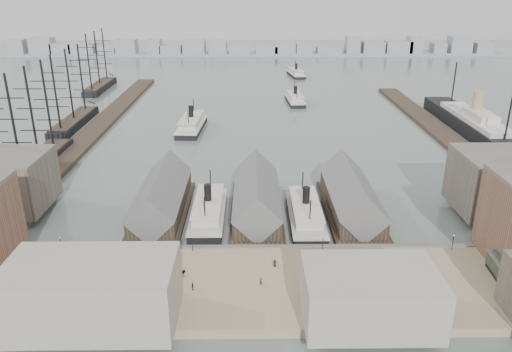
{
  "coord_description": "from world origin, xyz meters",
  "views": [
    {
      "loc": [
        -1.38,
        -107.76,
        60.16
      ],
      "look_at": [
        0.0,
        30.0,
        6.0
      ],
      "focal_mm": 35.0,
      "sensor_mm": 36.0,
      "label": 1
    }
  ],
  "objects_px": {
    "ocean_steamer": "(474,125)",
    "horse_cart_center": "(178,273)",
    "ferry_docked_west": "(208,210)",
    "tram": "(501,270)",
    "horse_cart_right": "(367,279)",
    "horse_cart_left": "(124,259)"
  },
  "relations": [
    {
      "from": "horse_cart_center",
      "to": "horse_cart_right",
      "type": "xyz_separation_m",
      "value": [
        39.37,
        -2.75,
        0.02
      ]
    },
    {
      "from": "horse_cart_right",
      "to": "horse_cart_left",
      "type": "bearing_deg",
      "value": 57.14
    },
    {
      "from": "tram",
      "to": "horse_cart_left",
      "type": "xyz_separation_m",
      "value": [
        -80.29,
        7.18,
        -1.21
      ]
    },
    {
      "from": "ferry_docked_west",
      "to": "horse_cart_right",
      "type": "xyz_separation_m",
      "value": [
        35.39,
        -34.31,
        0.39
      ]
    },
    {
      "from": "tram",
      "to": "horse_cart_center",
      "type": "height_order",
      "value": "tram"
    },
    {
      "from": "horse_cart_left",
      "to": "horse_cart_right",
      "type": "bearing_deg",
      "value": -60.7
    },
    {
      "from": "horse_cart_center",
      "to": "tram",
      "type": "bearing_deg",
      "value": -88.16
    },
    {
      "from": "ocean_steamer",
      "to": "horse_cart_center",
      "type": "bearing_deg",
      "value": -134.46
    },
    {
      "from": "ocean_steamer",
      "to": "tram",
      "type": "distance_m",
      "value": 119.73
    },
    {
      "from": "tram",
      "to": "horse_cart_right",
      "type": "distance_m",
      "value": 28.31
    },
    {
      "from": "horse_cart_right",
      "to": "horse_cart_center",
      "type": "bearing_deg",
      "value": 62.53
    },
    {
      "from": "tram",
      "to": "horse_cart_right",
      "type": "height_order",
      "value": "tram"
    },
    {
      "from": "ferry_docked_west",
      "to": "ocean_steamer",
      "type": "distance_m",
      "value": 131.7
    },
    {
      "from": "tram",
      "to": "horse_cart_center",
      "type": "xyz_separation_m",
      "value": [
        -67.62,
        1.32,
        -1.14
      ]
    },
    {
      "from": "ferry_docked_west",
      "to": "horse_cart_center",
      "type": "distance_m",
      "value": 31.81
    },
    {
      "from": "ferry_docked_west",
      "to": "tram",
      "type": "bearing_deg",
      "value": -27.32
    },
    {
      "from": "horse_cart_left",
      "to": "horse_cart_center",
      "type": "height_order",
      "value": "horse_cart_center"
    },
    {
      "from": "ferry_docked_west",
      "to": "ocean_steamer",
      "type": "xyz_separation_m",
      "value": [
        105.0,
        79.48,
        1.41
      ]
    },
    {
      "from": "horse_cart_left",
      "to": "horse_cart_right",
      "type": "height_order",
      "value": "horse_cart_right"
    },
    {
      "from": "ferry_docked_west",
      "to": "ocean_steamer",
      "type": "bearing_deg",
      "value": 37.12
    },
    {
      "from": "ocean_steamer",
      "to": "tram",
      "type": "height_order",
      "value": "ocean_steamer"
    },
    {
      "from": "ferry_docked_west",
      "to": "horse_cart_left",
      "type": "bearing_deg",
      "value": -122.94
    }
  ]
}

